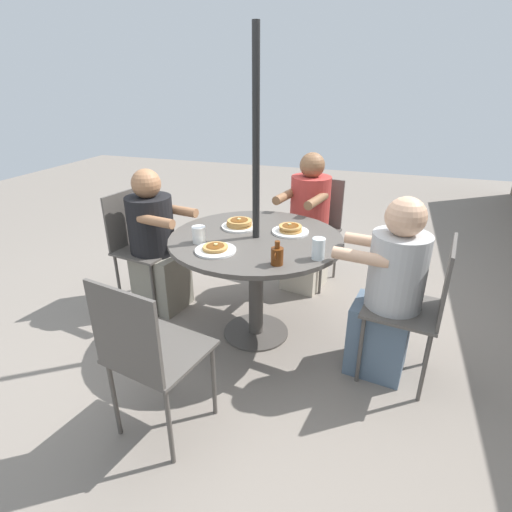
{
  "coord_description": "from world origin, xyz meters",
  "views": [
    {
      "loc": [
        2.34,
        0.77,
        1.71
      ],
      "look_at": [
        0.0,
        0.0,
        0.62
      ],
      "focal_mm": 28.0,
      "sensor_mm": 36.0,
      "label": 1
    }
  ],
  "objects_px": {
    "patio_chair_south": "(139,241)",
    "diner_south": "(156,247)",
    "diner_east": "(308,228)",
    "patio_chair_west": "(148,351)",
    "pancake_plate_a": "(239,224)",
    "syrup_bottle": "(277,256)",
    "patio_chair_east": "(315,223)",
    "drinking_glass_a": "(318,249)",
    "coffee_cup": "(199,235)",
    "pancake_plate_c": "(215,249)",
    "diner_north": "(388,297)",
    "patio_table": "(256,254)",
    "pancake_plate_b": "(290,230)",
    "patio_chair_north": "(419,303)"
  },
  "relations": [
    {
      "from": "pancake_plate_a",
      "to": "diner_north",
      "type": "bearing_deg",
      "value": 75.46
    },
    {
      "from": "patio_chair_south",
      "to": "diner_south",
      "type": "distance_m",
      "value": 0.18
    },
    {
      "from": "syrup_bottle",
      "to": "diner_east",
      "type": "bearing_deg",
      "value": -176.95
    },
    {
      "from": "pancake_plate_c",
      "to": "syrup_bottle",
      "type": "height_order",
      "value": "syrup_bottle"
    },
    {
      "from": "drinking_glass_a",
      "to": "pancake_plate_b",
      "type": "bearing_deg",
      "value": -145.59
    },
    {
      "from": "diner_east",
      "to": "pancake_plate_b",
      "type": "xyz_separation_m",
      "value": [
        0.71,
        0.02,
        0.23
      ]
    },
    {
      "from": "diner_north",
      "to": "coffee_cup",
      "type": "relative_size",
      "value": 10.73
    },
    {
      "from": "pancake_plate_a",
      "to": "diner_east",
      "type": "bearing_deg",
      "value": 154.19
    },
    {
      "from": "diner_north",
      "to": "pancake_plate_a",
      "type": "distance_m",
      "value": 1.1
    },
    {
      "from": "patio_chair_north",
      "to": "pancake_plate_c",
      "type": "relative_size",
      "value": 3.67
    },
    {
      "from": "patio_chair_west",
      "to": "pancake_plate_c",
      "type": "relative_size",
      "value": 3.67
    },
    {
      "from": "pancake_plate_a",
      "to": "coffee_cup",
      "type": "xyz_separation_m",
      "value": [
        0.35,
        -0.14,
        0.03
      ]
    },
    {
      "from": "diner_south",
      "to": "patio_table",
      "type": "bearing_deg",
      "value": 90.0
    },
    {
      "from": "diner_north",
      "to": "patio_chair_east",
      "type": "bearing_deg",
      "value": 37.96
    },
    {
      "from": "patio_chair_south",
      "to": "pancake_plate_c",
      "type": "xyz_separation_m",
      "value": [
        0.47,
        0.88,
        0.24
      ]
    },
    {
      "from": "patio_chair_east",
      "to": "diner_east",
      "type": "relative_size",
      "value": 0.78
    },
    {
      "from": "patio_chair_west",
      "to": "pancake_plate_a",
      "type": "distance_m",
      "value": 1.2
    },
    {
      "from": "pancake_plate_b",
      "to": "coffee_cup",
      "type": "relative_size",
      "value": 2.35
    },
    {
      "from": "diner_south",
      "to": "drinking_glass_a",
      "type": "relative_size",
      "value": 8.87
    },
    {
      "from": "pancake_plate_b",
      "to": "coffee_cup",
      "type": "distance_m",
      "value": 0.62
    },
    {
      "from": "patio_chair_west",
      "to": "syrup_bottle",
      "type": "relative_size",
      "value": 6.55
    },
    {
      "from": "syrup_bottle",
      "to": "drinking_glass_a",
      "type": "distance_m",
      "value": 0.25
    },
    {
      "from": "diner_south",
      "to": "pancake_plate_a",
      "type": "relative_size",
      "value": 4.47
    },
    {
      "from": "patio_chair_south",
      "to": "diner_south",
      "type": "height_order",
      "value": "diner_south"
    },
    {
      "from": "diner_north",
      "to": "pancake_plate_a",
      "type": "relative_size",
      "value": 4.56
    },
    {
      "from": "diner_south",
      "to": "patio_chair_south",
      "type": "bearing_deg",
      "value": -90.0
    },
    {
      "from": "diner_east",
      "to": "pancake_plate_a",
      "type": "height_order",
      "value": "diner_east"
    },
    {
      "from": "diner_east",
      "to": "diner_north",
      "type": "bearing_deg",
      "value": 136.66
    },
    {
      "from": "syrup_bottle",
      "to": "patio_chair_south",
      "type": "bearing_deg",
      "value": -112.65
    },
    {
      "from": "diner_east",
      "to": "patio_chair_west",
      "type": "distance_m",
      "value": 1.93
    },
    {
      "from": "patio_table",
      "to": "diner_east",
      "type": "height_order",
      "value": "diner_east"
    },
    {
      "from": "patio_table",
      "to": "diner_north",
      "type": "height_order",
      "value": "diner_north"
    },
    {
      "from": "patio_chair_north",
      "to": "patio_chair_south",
      "type": "xyz_separation_m",
      "value": [
        -0.32,
        -2.08,
        0.0
      ]
    },
    {
      "from": "patio_chair_north",
      "to": "patio_chair_east",
      "type": "bearing_deg",
      "value": 43.35
    },
    {
      "from": "patio_chair_south",
      "to": "drinking_glass_a",
      "type": "distance_m",
      "value": 1.57
    },
    {
      "from": "patio_chair_west",
      "to": "pancake_plate_c",
      "type": "distance_m",
      "value": 0.77
    },
    {
      "from": "diner_south",
      "to": "pancake_plate_a",
      "type": "bearing_deg",
      "value": 99.08
    },
    {
      "from": "drinking_glass_a",
      "to": "syrup_bottle",
      "type": "bearing_deg",
      "value": -53.87
    },
    {
      "from": "patio_chair_south",
      "to": "patio_chair_west",
      "type": "xyz_separation_m",
      "value": [
        1.2,
        0.84,
        0.0
      ]
    },
    {
      "from": "patio_chair_east",
      "to": "drinking_glass_a",
      "type": "relative_size",
      "value": 7.27
    },
    {
      "from": "diner_north",
      "to": "pancake_plate_c",
      "type": "height_order",
      "value": "diner_north"
    },
    {
      "from": "patio_chair_west",
      "to": "syrup_bottle",
      "type": "height_order",
      "value": "patio_chair_west"
    },
    {
      "from": "patio_chair_south",
      "to": "patio_chair_west",
      "type": "bearing_deg",
      "value": 44.15
    },
    {
      "from": "diner_east",
      "to": "diner_south",
      "type": "xyz_separation_m",
      "value": [
        0.72,
        -1.05,
        -0.03
      ]
    },
    {
      "from": "patio_chair_north",
      "to": "patio_chair_west",
      "type": "bearing_deg",
      "value": 133.84
    },
    {
      "from": "pancake_plate_a",
      "to": "coffee_cup",
      "type": "relative_size",
      "value": 2.35
    },
    {
      "from": "pancake_plate_b",
      "to": "syrup_bottle",
      "type": "xyz_separation_m",
      "value": [
        0.52,
        0.05,
        0.03
      ]
    },
    {
      "from": "patio_chair_south",
      "to": "pancake_plate_c",
      "type": "height_order",
      "value": "patio_chair_south"
    },
    {
      "from": "pancake_plate_b",
      "to": "patio_chair_north",
      "type": "bearing_deg",
      "value": 69.96
    },
    {
      "from": "patio_chair_east",
      "to": "patio_chair_west",
      "type": "bearing_deg",
      "value": 90.5
    }
  ]
}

